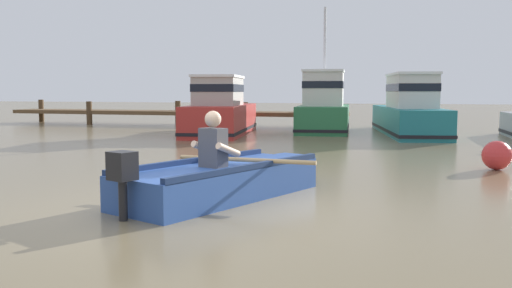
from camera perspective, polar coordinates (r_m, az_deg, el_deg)
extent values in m
plane|color=#7A6B4C|center=(6.74, -7.92, -6.91)|extent=(120.00, 120.00, 0.00)
cube|color=brown|center=(23.67, -8.87, 3.25)|extent=(15.05, 1.50, 0.16)
cylinder|color=#4D3924|center=(28.04, -21.52, 3.26)|extent=(0.24, 0.24, 1.05)
cylinder|color=#4D3924|center=(24.82, -17.03, 3.11)|extent=(0.24, 0.24, 1.01)
cylinder|color=#4D3924|center=(24.30, -8.16, 3.27)|extent=(0.24, 0.24, 1.03)
cylinder|color=#4D3924|center=(21.70, -1.14, 3.05)|extent=(0.24, 0.24, 1.02)
cylinder|color=#4D3924|center=(22.28, 8.75, 3.23)|extent=(0.24, 0.24, 1.15)
cube|color=#2D519E|center=(7.42, -3.69, -3.98)|extent=(2.15, 3.29, 0.44)
cube|color=#2D519E|center=(8.78, 3.82, -2.51)|extent=(0.71, 0.59, 0.42)
cube|color=navy|center=(7.73, -6.53, -1.75)|extent=(1.17, 2.86, 0.08)
cube|color=navy|center=(7.06, -0.60, -2.41)|extent=(1.17, 2.86, 0.08)
cube|color=#3C62B2|center=(7.32, -4.21, -2.69)|extent=(1.04, 0.63, 0.06)
cylinder|color=black|center=(6.30, -13.74, -5.39)|extent=(0.13, 0.13, 0.54)
cube|color=black|center=(6.24, -13.81, -2.23)|extent=(0.35, 0.32, 0.32)
cube|color=#4C4C51|center=(7.25, -4.50, -0.39)|extent=(0.40, 0.33, 0.52)
sphere|color=beige|center=(7.22, -4.52, 2.61)|extent=(0.22, 0.22, 0.22)
cylinder|color=beige|center=(7.44, -5.49, -0.40)|extent=(0.24, 0.43, 0.23)
cylinder|color=beige|center=(7.14, -2.92, -0.63)|extent=(0.24, 0.43, 0.23)
cylinder|color=tan|center=(7.55, -1.09, -1.66)|extent=(2.00, 0.17, 0.06)
cube|color=#B72D28|center=(18.60, -3.64, 2.58)|extent=(2.59, 5.55, 0.99)
cube|color=black|center=(18.62, -3.63, 1.59)|extent=(2.63, 5.60, 0.10)
cube|color=#B2ADA3|center=(18.10, -3.94, 5.49)|extent=(1.70, 2.44, 0.90)
cube|color=black|center=(18.10, -3.94, 5.85)|extent=(1.73, 2.47, 0.24)
cube|color=white|center=(18.11, -3.95, 7.04)|extent=(1.78, 2.56, 0.08)
cube|color=#287042|center=(19.94, 7.13, 2.67)|extent=(2.23, 4.80, 0.94)
cube|color=black|center=(19.95, 7.12, 1.80)|extent=(2.27, 4.85, 0.10)
cube|color=silver|center=(19.50, 7.10, 5.71)|extent=(1.55, 2.09, 1.17)
cube|color=black|center=(19.50, 7.11, 6.14)|extent=(1.59, 2.12, 0.24)
cube|color=white|center=(19.51, 7.12, 7.55)|extent=(1.63, 2.19, 0.08)
cylinder|color=silver|center=(19.84, 7.19, 9.05)|extent=(0.10, 0.10, 3.48)
cube|color=#1E727A|center=(19.30, 15.52, 2.38)|extent=(2.82, 6.78, 0.91)
cube|color=black|center=(19.31, 15.50, 1.50)|extent=(2.87, 6.83, 0.10)
cube|color=silver|center=(18.69, 15.91, 5.28)|extent=(1.74, 2.96, 1.05)
cube|color=black|center=(18.69, 15.92, 5.69)|extent=(1.78, 2.99, 0.24)
cube|color=white|center=(18.70, 15.96, 7.02)|extent=(1.83, 3.11, 0.08)
sphere|color=red|center=(11.00, 23.86, -1.09)|extent=(0.54, 0.54, 0.54)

